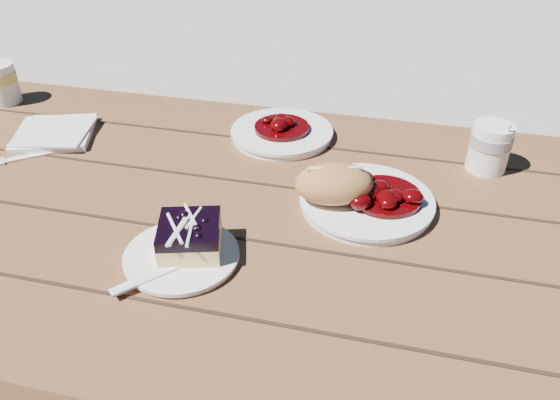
% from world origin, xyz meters
% --- Properties ---
extents(picnic_table, '(2.00, 1.55, 0.75)m').
position_xyz_m(picnic_table, '(0.00, -0.00, 0.59)').
color(picnic_table, brown).
rests_on(picnic_table, ground).
extents(main_plate, '(0.22, 0.22, 0.02)m').
position_xyz_m(main_plate, '(0.20, 0.06, 0.76)').
color(main_plate, white).
rests_on(main_plate, picnic_table).
extents(goulash_stew, '(0.12, 0.12, 0.04)m').
position_xyz_m(goulash_stew, '(0.23, 0.06, 0.79)').
color(goulash_stew, '#410204').
rests_on(goulash_stew, main_plate).
extents(bread_roll, '(0.15, 0.12, 0.07)m').
position_xyz_m(bread_roll, '(0.15, 0.04, 0.80)').
color(bread_roll, '#B27944').
rests_on(bread_roll, main_plate).
extents(dessert_plate, '(0.17, 0.17, 0.01)m').
position_xyz_m(dessert_plate, '(-0.05, -0.15, 0.76)').
color(dessert_plate, white).
rests_on(dessert_plate, picnic_table).
extents(blueberry_cake, '(0.11, 0.11, 0.05)m').
position_xyz_m(blueberry_cake, '(-0.04, -0.13, 0.78)').
color(blueberry_cake, '#ECD881').
rests_on(blueberry_cake, dessert_plate).
extents(fork_dessert, '(0.12, 0.14, 0.00)m').
position_xyz_m(fork_dessert, '(-0.07, -0.20, 0.76)').
color(fork_dessert, white).
rests_on(fork_dessert, dessert_plate).
extents(coffee_cup, '(0.07, 0.07, 0.09)m').
position_xyz_m(coffee_cup, '(0.41, 0.23, 0.80)').
color(coffee_cup, white).
rests_on(coffee_cup, picnic_table).
extents(napkin_stack, '(0.19, 0.19, 0.01)m').
position_xyz_m(napkin_stack, '(-0.45, 0.16, 0.76)').
color(napkin_stack, white).
rests_on(napkin_stack, picnic_table).
extents(fork_table, '(0.14, 0.12, 0.00)m').
position_xyz_m(fork_table, '(-0.44, 0.08, 0.75)').
color(fork_table, white).
rests_on(fork_table, picnic_table).
extents(second_plate, '(0.21, 0.21, 0.02)m').
position_xyz_m(second_plate, '(0.01, 0.27, 0.76)').
color(second_plate, white).
rests_on(second_plate, picnic_table).
extents(second_stew, '(0.11, 0.11, 0.04)m').
position_xyz_m(second_stew, '(0.01, 0.27, 0.79)').
color(second_stew, '#410204').
rests_on(second_stew, second_plate).
extents(second_cup, '(0.07, 0.07, 0.09)m').
position_xyz_m(second_cup, '(-0.66, 0.28, 0.80)').
color(second_cup, white).
rests_on(second_cup, picnic_table).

